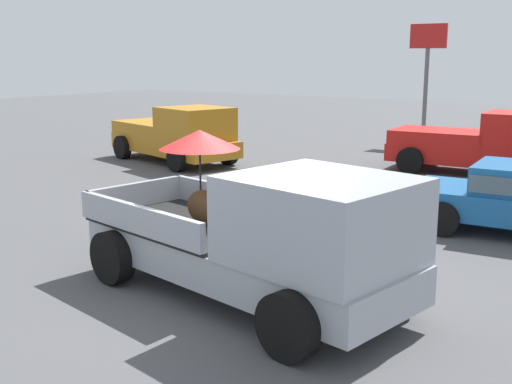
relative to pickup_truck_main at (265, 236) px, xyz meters
name	(u,v)px	position (x,y,z in m)	size (l,w,h in m)	color
ground_plane	(242,296)	(-0.44, 0.07, -0.97)	(80.00, 80.00, 0.00)	#4C4C4F
pickup_truck_main	(265,236)	(0.00, 0.00, 0.00)	(5.30, 2.97, 2.26)	black
pickup_truck_red	(484,144)	(-0.24, 11.63, -0.09)	(4.91, 2.42, 1.80)	black
pickup_truck_far	(177,135)	(-8.81, 8.29, -0.09)	(5.10, 3.10, 1.80)	black
motel_sign	(427,59)	(-3.95, 17.06, 2.22)	(1.40, 0.16, 4.49)	#59595B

